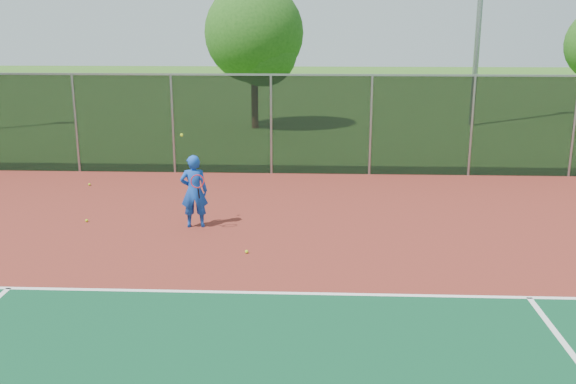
# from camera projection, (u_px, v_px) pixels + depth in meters

# --- Properties ---
(court_apron) EXTENTS (30.00, 20.00, 0.02)m
(court_apron) POSITION_uv_depth(u_px,v_px,m) (419.00, 323.00, 9.98)
(court_apron) COLOR maroon
(court_apron) RESTS_ON ground
(fence_back) EXTENTS (30.00, 0.06, 3.03)m
(fence_back) POSITION_uv_depth(u_px,v_px,m) (371.00, 124.00, 19.23)
(fence_back) COLOR black
(fence_back) RESTS_ON court_apron
(tennis_player) EXTENTS (0.66, 0.65, 2.13)m
(tennis_player) POSITION_uv_depth(u_px,v_px,m) (194.00, 191.00, 14.42)
(tennis_player) COLOR #1346B7
(tennis_player) RESTS_ON court_apron
(practice_ball_1) EXTENTS (0.07, 0.07, 0.07)m
(practice_ball_1) POSITION_uv_depth(u_px,v_px,m) (89.00, 184.00, 18.26)
(practice_ball_1) COLOR #B5D919
(practice_ball_1) RESTS_ON court_apron
(practice_ball_4) EXTENTS (0.07, 0.07, 0.07)m
(practice_ball_4) POSITION_uv_depth(u_px,v_px,m) (87.00, 220.00, 14.96)
(practice_ball_4) COLOR #B5D919
(practice_ball_4) RESTS_ON court_apron
(practice_ball_5) EXTENTS (0.07, 0.07, 0.07)m
(practice_ball_5) POSITION_uv_depth(u_px,v_px,m) (247.00, 252.00, 12.94)
(practice_ball_5) COLOR #B5D919
(practice_ball_5) RESTS_ON court_apron
(tree_back_left) EXTENTS (4.21, 4.21, 6.18)m
(tree_back_left) POSITION_uv_depth(u_px,v_px,m) (256.00, 38.00, 27.11)
(tree_back_left) COLOR #3A2515
(tree_back_left) RESTS_ON ground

